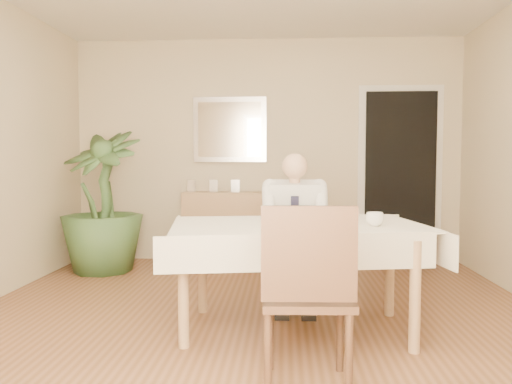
# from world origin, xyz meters

# --- Properties ---
(room) EXTENTS (5.00, 5.02, 2.60)m
(room) POSITION_xyz_m (0.00, 0.00, 1.30)
(room) COLOR brown
(room) RESTS_ON ground
(window) EXTENTS (1.34, 0.04, 1.44)m
(window) POSITION_xyz_m (0.00, -2.47, 1.45)
(window) COLOR beige
(window) RESTS_ON room
(doorway) EXTENTS (0.96, 0.07, 2.10)m
(doorway) POSITION_xyz_m (1.55, 2.46, 1.00)
(doorway) COLOR beige
(doorway) RESTS_ON ground
(mirror) EXTENTS (0.86, 0.04, 0.76)m
(mirror) POSITION_xyz_m (-0.43, 2.47, 1.55)
(mirror) COLOR silver
(mirror) RESTS_ON room
(dining_table) EXTENTS (1.87, 1.28, 0.75)m
(dining_table) POSITION_xyz_m (0.30, 0.05, 0.67)
(dining_table) COLOR #9E7C51
(dining_table) RESTS_ON ground
(chair_far) EXTENTS (0.44, 0.44, 0.83)m
(chair_far) POSITION_xyz_m (0.30, 0.92, 0.46)
(chair_far) COLOR #3A2212
(chair_far) RESTS_ON ground
(chair_near) EXTENTS (0.48, 0.48, 0.97)m
(chair_near) POSITION_xyz_m (0.33, -0.91, 0.55)
(chair_near) COLOR #3A2212
(chair_near) RESTS_ON ground
(seated_man) EXTENTS (0.48, 0.72, 1.24)m
(seated_man) POSITION_xyz_m (0.30, 0.64, 0.69)
(seated_man) COLOR white
(seated_man) RESTS_ON ground
(plate) EXTENTS (0.26, 0.26, 0.02)m
(plate) POSITION_xyz_m (0.31, 0.28, 0.76)
(plate) COLOR white
(plate) RESTS_ON dining_table
(food) EXTENTS (0.14, 0.14, 0.06)m
(food) POSITION_xyz_m (0.31, 0.28, 0.78)
(food) COLOR #986435
(food) RESTS_ON dining_table
(knife) EXTENTS (0.01, 0.13, 0.01)m
(knife) POSITION_xyz_m (0.35, 0.22, 0.78)
(knife) COLOR silver
(knife) RESTS_ON dining_table
(fork) EXTENTS (0.01, 0.13, 0.01)m
(fork) POSITION_xyz_m (0.27, 0.22, 0.78)
(fork) COLOR silver
(fork) RESTS_ON dining_table
(coffee_mug) EXTENTS (0.15, 0.15, 0.09)m
(coffee_mug) POSITION_xyz_m (0.81, -0.07, 0.80)
(coffee_mug) COLOR white
(coffee_mug) RESTS_ON dining_table
(sideboard) EXTENTS (1.05, 0.42, 0.82)m
(sideboard) POSITION_xyz_m (-0.43, 2.32, 0.41)
(sideboard) COLOR #9E7C51
(sideboard) RESTS_ON ground
(photo_frame_left) EXTENTS (0.10, 0.02, 0.14)m
(photo_frame_left) POSITION_xyz_m (-0.87, 2.34, 0.89)
(photo_frame_left) COLOR silver
(photo_frame_left) RESTS_ON sideboard
(photo_frame_center) EXTENTS (0.10, 0.02, 0.14)m
(photo_frame_center) POSITION_xyz_m (-0.61, 2.38, 0.89)
(photo_frame_center) COLOR silver
(photo_frame_center) RESTS_ON sideboard
(photo_frame_right) EXTENTS (0.10, 0.02, 0.14)m
(photo_frame_right) POSITION_xyz_m (-0.35, 2.34, 0.89)
(photo_frame_right) COLOR silver
(photo_frame_right) RESTS_ON sideboard
(potted_palm) EXTENTS (1.09, 1.09, 1.51)m
(potted_palm) POSITION_xyz_m (-1.72, 1.79, 0.75)
(potted_palm) COLOR #345327
(potted_palm) RESTS_ON ground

